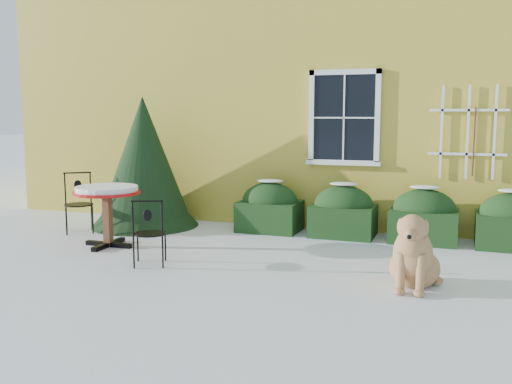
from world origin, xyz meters
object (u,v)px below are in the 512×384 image
at_px(evergreen_shrub, 144,174).
at_px(patio_chair_near, 149,232).
at_px(dog, 414,257).
at_px(bistro_table, 107,196).
at_px(patio_chair_far, 79,202).

xyz_separation_m(evergreen_shrub, patio_chair_near, (1.50, -2.42, -0.49)).
distance_m(patio_chair_near, dog, 3.45).
xyz_separation_m(patio_chair_near, dog, (3.44, 0.11, -0.08)).
relative_size(bistro_table, patio_chair_near, 1.11).
relative_size(patio_chair_far, dog, 0.98).
bearing_deg(patio_chair_far, bistro_table, -73.39).
relative_size(evergreen_shrub, patio_chair_near, 2.58).
bearing_deg(evergreen_shrub, bistro_table, -78.72).
bearing_deg(dog, bistro_table, 174.66).
relative_size(patio_chair_near, patio_chair_far, 0.89).
distance_m(patio_chair_near, patio_chair_far, 2.79).
distance_m(bistro_table, dog, 4.68).
bearing_deg(dog, patio_chair_near, -175.53).
bearing_deg(patio_chair_near, evergreen_shrub, -81.71).
xyz_separation_m(bistro_table, patio_chair_near, (1.17, -0.76, -0.33)).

